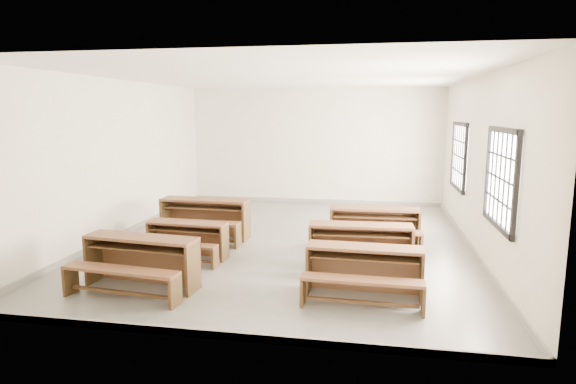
% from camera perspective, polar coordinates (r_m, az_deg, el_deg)
% --- Properties ---
extents(room, '(8.50, 8.50, 3.20)m').
position_cam_1_polar(room, '(9.26, 0.55, 6.97)').
color(room, slate).
rests_on(room, ground).
extents(desk_set_0, '(1.78, 1.05, 0.76)m').
position_cam_1_polar(desk_set_0, '(7.36, -17.18, -7.57)').
color(desk_set_0, brown).
rests_on(desk_set_0, ground).
extents(desk_set_1, '(1.46, 0.82, 0.64)m').
position_cam_1_polar(desk_set_1, '(8.65, -11.95, -5.30)').
color(desk_set_1, brown).
rests_on(desk_set_1, ground).
extents(desk_set_2, '(1.83, 0.99, 0.81)m').
position_cam_1_polar(desk_set_2, '(9.90, -9.94, -2.78)').
color(desk_set_2, brown).
rests_on(desk_set_2, ground).
extents(desk_set_3, '(1.62, 0.88, 0.72)m').
position_cam_1_polar(desk_set_3, '(6.80, 8.99, -8.91)').
color(desk_set_3, brown).
rests_on(desk_set_3, ground).
extents(desk_set_4, '(1.71, 0.94, 0.75)m').
position_cam_1_polar(desk_set_4, '(7.92, 8.59, -6.09)').
color(desk_set_4, brown).
rests_on(desk_set_4, ground).
extents(desk_set_5, '(1.70, 0.91, 0.76)m').
position_cam_1_polar(desk_set_5, '(9.27, 10.20, -3.82)').
color(desk_set_5, brown).
rests_on(desk_set_5, ground).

